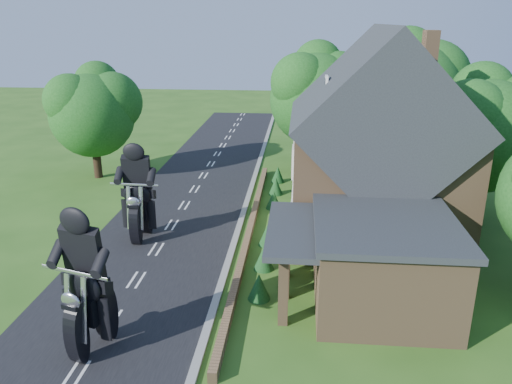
# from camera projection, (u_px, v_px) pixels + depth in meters

# --- Properties ---
(ground) EXTENTS (120.00, 120.00, 0.00)m
(ground) POSITION_uv_depth(u_px,v_px,m) (136.00, 280.00, 21.11)
(ground) COLOR #2C5618
(ground) RESTS_ON ground
(road) EXTENTS (7.00, 80.00, 0.02)m
(road) POSITION_uv_depth(u_px,v_px,m) (136.00, 280.00, 21.10)
(road) COLOR black
(road) RESTS_ON ground
(kerb) EXTENTS (0.30, 80.00, 0.12)m
(kerb) POSITION_uv_depth(u_px,v_px,m) (222.00, 283.00, 20.77)
(kerb) COLOR gray
(kerb) RESTS_ON ground
(garden_wall) EXTENTS (0.30, 22.00, 0.40)m
(garden_wall) POSITION_uv_depth(u_px,v_px,m) (249.00, 232.00, 25.38)
(garden_wall) COLOR olive
(garden_wall) RESTS_ON ground
(house) EXTENTS (9.54, 8.64, 10.24)m
(house) POSITION_uv_depth(u_px,v_px,m) (377.00, 151.00, 24.43)
(house) COLOR olive
(house) RESTS_ON ground
(annex) EXTENTS (7.05, 5.94, 3.44)m
(annex) POSITION_uv_depth(u_px,v_px,m) (379.00, 261.00, 18.93)
(annex) COLOR olive
(annex) RESTS_ON ground
(tree_house_right) EXTENTS (6.51, 6.00, 8.40)m
(tree_house_right) POSITION_uv_depth(u_px,v_px,m) (490.00, 126.00, 26.09)
(tree_house_right) COLOR black
(tree_house_right) RESTS_ON ground
(tree_behind_house) EXTENTS (7.81, 7.20, 10.08)m
(tree_behind_house) POSITION_uv_depth(u_px,v_px,m) (414.00, 87.00, 33.04)
(tree_behind_house) COLOR black
(tree_behind_house) RESTS_ON ground
(tree_behind_left) EXTENTS (6.94, 6.40, 9.16)m
(tree_behind_left) POSITION_uv_depth(u_px,v_px,m) (322.00, 91.00, 34.64)
(tree_behind_left) COLOR black
(tree_behind_left) RESTS_ON ground
(tree_far_road) EXTENTS (6.08, 5.60, 7.84)m
(tree_far_road) POSITION_uv_depth(u_px,v_px,m) (98.00, 108.00, 33.38)
(tree_far_road) COLOR black
(tree_far_road) RESTS_ON ground
(shrub_a) EXTENTS (0.90, 0.90, 1.10)m
(shrub_a) POSITION_uv_depth(u_px,v_px,m) (259.00, 286.00, 19.53)
(shrub_a) COLOR #133B17
(shrub_a) RESTS_ON ground
(shrub_b) EXTENTS (0.90, 0.90, 1.10)m
(shrub_b) POSITION_uv_depth(u_px,v_px,m) (264.00, 258.00, 21.88)
(shrub_b) COLOR #133B17
(shrub_b) RESTS_ON ground
(shrub_c) EXTENTS (0.90, 0.90, 1.10)m
(shrub_c) POSITION_uv_depth(u_px,v_px,m) (268.00, 235.00, 24.24)
(shrub_c) COLOR #133B17
(shrub_c) RESTS_ON ground
(shrub_d) EXTENTS (0.90, 0.90, 1.10)m
(shrub_d) POSITION_uv_depth(u_px,v_px,m) (274.00, 200.00, 28.94)
(shrub_d) COLOR #133B17
(shrub_d) RESTS_ON ground
(shrub_e) EXTENTS (0.90, 0.90, 1.10)m
(shrub_e) POSITION_uv_depth(u_px,v_px,m) (276.00, 186.00, 31.29)
(shrub_e) COLOR #133B17
(shrub_e) RESTS_ON ground
(shrub_f) EXTENTS (0.90, 0.90, 1.10)m
(shrub_f) POSITION_uv_depth(u_px,v_px,m) (278.00, 174.00, 33.65)
(shrub_f) COLOR #133B17
(shrub_f) RESTS_ON ground
(motorcycle_lead) EXTENTS (0.87, 1.71, 1.54)m
(motorcycle_lead) POSITION_uv_depth(u_px,v_px,m) (93.00, 330.00, 16.42)
(motorcycle_lead) COLOR black
(motorcycle_lead) RESTS_ON ground
(motorcycle_follow) EXTENTS (0.47, 1.62, 1.49)m
(motorcycle_follow) POSITION_uv_depth(u_px,v_px,m) (141.00, 225.00, 24.84)
(motorcycle_follow) COLOR black
(motorcycle_follow) RESTS_ON ground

